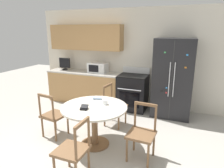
# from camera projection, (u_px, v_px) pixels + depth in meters

# --- Properties ---
(ground_plane) EXTENTS (14.00, 14.00, 0.00)m
(ground_plane) POSITION_uv_depth(u_px,v_px,m) (80.00, 153.00, 3.42)
(ground_plane) COLOR #B2ADA3
(back_wall) EXTENTS (5.20, 0.44, 2.60)m
(back_wall) POSITION_uv_depth(u_px,v_px,m) (116.00, 52.00, 5.48)
(back_wall) COLOR silver
(back_wall) RESTS_ON ground_plane
(kitchen_counter) EXTENTS (2.13, 0.64, 0.90)m
(kitchen_counter) POSITION_uv_depth(u_px,v_px,m) (85.00, 87.00, 5.77)
(kitchen_counter) COLOR #AD7F4C
(kitchen_counter) RESTS_ON ground_plane
(refrigerator) EXTENTS (0.90, 0.73, 1.86)m
(refrigerator) POSITION_uv_depth(u_px,v_px,m) (173.00, 78.00, 4.73)
(refrigerator) COLOR black
(refrigerator) RESTS_ON ground_plane
(oven_range) EXTENTS (0.73, 0.68, 1.08)m
(oven_range) POSITION_uv_depth(u_px,v_px,m) (133.00, 92.00, 5.23)
(oven_range) COLOR black
(oven_range) RESTS_ON ground_plane
(microwave) EXTENTS (0.50, 0.37, 0.27)m
(microwave) POSITION_uv_depth(u_px,v_px,m) (98.00, 67.00, 5.52)
(microwave) COLOR white
(microwave) RESTS_ON kitchen_counter
(countertop_tv) EXTENTS (0.34, 0.16, 0.34)m
(countertop_tv) POSITION_uv_depth(u_px,v_px,m) (65.00, 63.00, 5.89)
(countertop_tv) COLOR black
(countertop_tv) RESTS_ON kitchen_counter
(dining_table) EXTENTS (1.16, 1.16, 0.75)m
(dining_table) POSITION_uv_depth(u_px,v_px,m) (94.00, 114.00, 3.53)
(dining_table) COLOR beige
(dining_table) RESTS_ON ground_plane
(dining_chair_right) EXTENTS (0.45, 0.45, 0.90)m
(dining_chair_right) POSITION_uv_depth(u_px,v_px,m) (142.00, 134.00, 3.20)
(dining_chair_right) COLOR brown
(dining_chair_right) RESTS_ON ground_plane
(dining_chair_far) EXTENTS (0.47, 0.47, 0.90)m
(dining_chair_far) POSITION_uv_depth(u_px,v_px,m) (114.00, 106.00, 4.35)
(dining_chair_far) COLOR brown
(dining_chair_far) RESTS_ON ground_plane
(dining_chair_near) EXTENTS (0.42, 0.42, 0.90)m
(dining_chair_near) POSITION_uv_depth(u_px,v_px,m) (73.00, 151.00, 2.75)
(dining_chair_near) COLOR brown
(dining_chair_near) RESTS_ON ground_plane
(dining_chair_left) EXTENTS (0.47, 0.47, 0.90)m
(dining_chair_left) POSITION_uv_depth(u_px,v_px,m) (53.00, 115.00, 3.87)
(dining_chair_left) COLOR brown
(dining_chair_left) RESTS_ON ground_plane
(candle_glass) EXTENTS (0.09, 0.09, 0.08)m
(candle_glass) POSITION_uv_depth(u_px,v_px,m) (105.00, 103.00, 3.56)
(candle_glass) COLOR silver
(candle_glass) RESTS_ON dining_table
(folded_napkin) EXTENTS (0.17, 0.09, 0.05)m
(folded_napkin) POSITION_uv_depth(u_px,v_px,m) (97.00, 98.00, 3.82)
(folded_napkin) COLOR #A3BCDB
(folded_napkin) RESTS_ON dining_table
(wallet) EXTENTS (0.14, 0.15, 0.07)m
(wallet) POSITION_uv_depth(u_px,v_px,m) (84.00, 108.00, 3.35)
(wallet) COLOR black
(wallet) RESTS_ON dining_table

